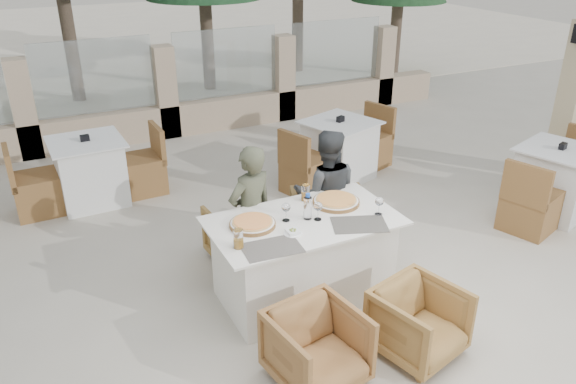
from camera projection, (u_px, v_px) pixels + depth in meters
name	position (u px, v px, depth m)	size (l,w,h in m)	color
ground	(317.00, 300.00, 4.98)	(80.00, 80.00, 0.00)	#BEB5A2
sand_patch	(84.00, 39.00, 16.31)	(30.00, 16.00, 0.01)	beige
perimeter_wall_far	(165.00, 86.00, 8.52)	(10.00, 0.34, 1.60)	tan
lantern_pillar	(573.00, 102.00, 7.03)	(0.34, 0.34, 2.00)	beige
dining_table	(303.00, 259.00, 4.87)	(1.60, 0.90, 0.77)	white
placemat_near_left	(272.00, 248.00, 4.29)	(0.45, 0.30, 0.00)	#5F5851
placemat_near_right	(359.00, 224.00, 4.63)	(0.45, 0.30, 0.00)	#534F47
pizza_left	(253.00, 223.00, 4.60)	(0.38, 0.38, 0.05)	orange
pizza_right	(336.00, 201.00, 4.97)	(0.41, 0.41, 0.05)	orange
water_bottle	(308.00, 206.00, 4.68)	(0.07, 0.07, 0.23)	#A7C7DC
wine_glass_centre	(286.00, 211.00, 4.65)	(0.08, 0.08, 0.18)	white
wine_glass_near	(318.00, 210.00, 4.67)	(0.08, 0.08, 0.18)	white
wine_glass_corner	(379.00, 205.00, 4.75)	(0.08, 0.08, 0.18)	white
beer_glass_left	(238.00, 239.00, 4.27)	(0.08, 0.08, 0.15)	orange
beer_glass_right	(306.00, 193.00, 5.01)	(0.08, 0.08, 0.15)	orange
olive_dish	(293.00, 231.00, 4.48)	(0.11, 0.11, 0.04)	white
armchair_far_left	(243.00, 234.00, 5.46)	(0.61, 0.62, 0.57)	olive
armchair_far_right	(330.00, 227.00, 5.50)	(0.71, 0.73, 0.67)	brown
armchair_near_left	(317.00, 348.00, 3.99)	(0.61, 0.63, 0.57)	olive
armchair_near_right	(419.00, 322.00, 4.26)	(0.60, 0.62, 0.56)	olive
diner_left	(251.00, 214.00, 5.04)	(0.48, 0.31, 1.31)	#484B36
diner_right	(326.00, 194.00, 5.42)	(0.64, 0.49, 1.31)	#383B3D
bg_table_a	(90.00, 172.00, 6.60)	(1.64, 0.82, 0.77)	white
bg_table_b	(339.00, 150.00, 7.22)	(1.64, 0.82, 0.77)	silver
bg_table_c	(555.00, 181.00, 6.36)	(1.64, 0.82, 0.77)	silver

